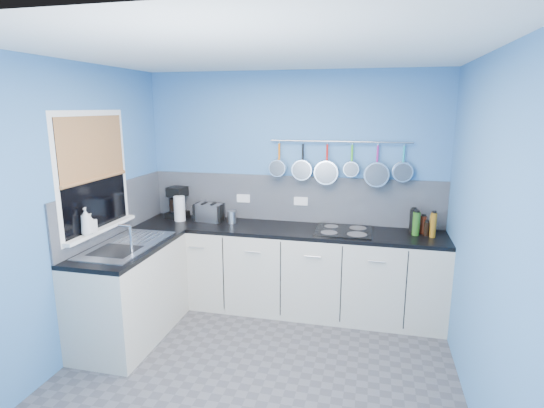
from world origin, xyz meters
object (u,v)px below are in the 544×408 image
at_px(coffee_maker, 177,202).
at_px(toaster, 209,212).
at_px(canister, 232,217).
at_px(hob, 344,231).
at_px(soap_bottle_b, 91,223).
at_px(soap_bottle_a, 86,221).
at_px(paper_towel, 180,209).

distance_m(coffee_maker, toaster, 0.42).
relative_size(coffee_maker, canister, 2.60).
bearing_deg(hob, soap_bottle_b, -153.21).
bearing_deg(soap_bottle_a, toaster, 61.93).
xyz_separation_m(soap_bottle_b, paper_towel, (0.33, 1.08, -0.10)).
relative_size(paper_towel, toaster, 0.92).
bearing_deg(soap_bottle_b, soap_bottle_a, -90.00).
bearing_deg(canister, paper_towel, -176.69).
distance_m(canister, hob, 1.21).
bearing_deg(soap_bottle_a, paper_towel, 74.09).
bearing_deg(soap_bottle_a, hob, 28.03).
xyz_separation_m(coffee_maker, hob, (1.88, -0.13, -0.17)).
bearing_deg(canister, soap_bottle_b, -129.33).
xyz_separation_m(soap_bottle_a, toaster, (0.64, 1.21, -0.17)).
xyz_separation_m(toaster, hob, (1.48, -0.08, -0.09)).
xyz_separation_m(toaster, canister, (0.27, -0.03, -0.03)).
distance_m(paper_towel, canister, 0.59).
bearing_deg(paper_towel, canister, 3.31).
relative_size(coffee_maker, hob, 0.62).
distance_m(soap_bottle_b, hob, 2.38).
height_order(toaster, canister, toaster).
xyz_separation_m(soap_bottle_b, coffee_maker, (0.24, 1.20, -0.06)).
distance_m(toaster, canister, 0.28).
relative_size(toaster, canister, 2.21).
relative_size(soap_bottle_a, canister, 1.78).
xyz_separation_m(soap_bottle_a, canister, (0.92, 1.18, -0.20)).
relative_size(soap_bottle_b, paper_towel, 0.63).
relative_size(soap_bottle_a, toaster, 0.81).
height_order(soap_bottle_b, toaster, soap_bottle_b).
distance_m(coffee_maker, canister, 0.69).
height_order(coffee_maker, canister, coffee_maker).
height_order(soap_bottle_a, soap_bottle_b, soap_bottle_a).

